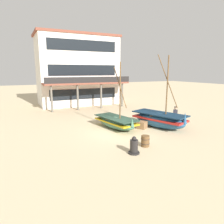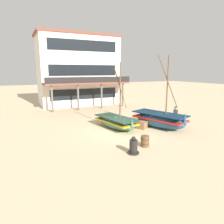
{
  "view_description": "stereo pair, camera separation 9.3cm",
  "coord_description": "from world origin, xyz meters",
  "px_view_note": "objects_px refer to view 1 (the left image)",
  "views": [
    {
      "loc": [
        -7.0,
        -13.45,
        4.68
      ],
      "look_at": [
        0.0,
        1.0,
        1.4
      ],
      "focal_mm": 32.49,
      "sensor_mm": 36.0,
      "label": 1
    },
    {
      "loc": [
        -6.92,
        -13.49,
        4.68
      ],
      "look_at": [
        0.0,
        1.0,
        1.4
      ],
      "focal_mm": 32.49,
      "sensor_mm": 36.0,
      "label": 2
    }
  ],
  "objects_px": {
    "wooden_barrel": "(145,141)",
    "cargo_crate": "(142,125)",
    "fishing_boat_near_left": "(160,119)",
    "harbor_building_main": "(78,70)",
    "fisherman_by_hull": "(175,116)",
    "fishing_boat_centre_large": "(116,122)",
    "capstan_winch": "(134,147)"
  },
  "relations": [
    {
      "from": "fishing_boat_near_left",
      "to": "wooden_barrel",
      "type": "height_order",
      "value": "fishing_boat_near_left"
    },
    {
      "from": "fishing_boat_near_left",
      "to": "capstan_winch",
      "type": "distance_m",
      "value": 6.13
    },
    {
      "from": "fishing_boat_centre_large",
      "to": "wooden_barrel",
      "type": "xyz_separation_m",
      "value": [
        -0.23,
        -4.49,
        -0.17
      ]
    },
    {
      "from": "capstan_winch",
      "to": "cargo_crate",
      "type": "bearing_deg",
      "value": 51.05
    },
    {
      "from": "fishing_boat_centre_large",
      "to": "capstan_winch",
      "type": "xyz_separation_m",
      "value": [
        -1.47,
        -5.14,
        -0.11
      ]
    },
    {
      "from": "capstan_winch",
      "to": "harbor_building_main",
      "type": "height_order",
      "value": "harbor_building_main"
    },
    {
      "from": "fishing_boat_centre_large",
      "to": "cargo_crate",
      "type": "bearing_deg",
      "value": -27.7
    },
    {
      "from": "wooden_barrel",
      "to": "harbor_building_main",
      "type": "relative_size",
      "value": 0.06
    },
    {
      "from": "wooden_barrel",
      "to": "capstan_winch",
      "type": "bearing_deg",
      "value": -152.19
    },
    {
      "from": "fishing_boat_centre_large",
      "to": "cargo_crate",
      "type": "distance_m",
      "value": 2.14
    },
    {
      "from": "harbor_building_main",
      "to": "fishing_boat_centre_large",
      "type": "bearing_deg",
      "value": -93.97
    },
    {
      "from": "fishing_boat_centre_large",
      "to": "cargo_crate",
      "type": "xyz_separation_m",
      "value": [
        1.89,
        -0.99,
        -0.23
      ]
    },
    {
      "from": "fishing_boat_near_left",
      "to": "wooden_barrel",
      "type": "distance_m",
      "value": 4.76
    },
    {
      "from": "wooden_barrel",
      "to": "cargo_crate",
      "type": "height_order",
      "value": "wooden_barrel"
    },
    {
      "from": "fisherman_by_hull",
      "to": "cargo_crate",
      "type": "bearing_deg",
      "value": 168.87
    },
    {
      "from": "fisherman_by_hull",
      "to": "cargo_crate",
      "type": "xyz_separation_m",
      "value": [
        -2.98,
        0.59,
        -0.54
      ]
    },
    {
      "from": "capstan_winch",
      "to": "cargo_crate",
      "type": "distance_m",
      "value": 5.34
    },
    {
      "from": "cargo_crate",
      "to": "fishing_boat_centre_large",
      "type": "bearing_deg",
      "value": 152.3
    },
    {
      "from": "fishing_boat_centre_large",
      "to": "wooden_barrel",
      "type": "relative_size",
      "value": 7.64
    },
    {
      "from": "fishing_boat_near_left",
      "to": "fisherman_by_hull",
      "type": "bearing_deg",
      "value": -7.08
    },
    {
      "from": "harbor_building_main",
      "to": "wooden_barrel",
      "type": "bearing_deg",
      "value": -93.72
    },
    {
      "from": "fishing_boat_near_left",
      "to": "cargo_crate",
      "type": "bearing_deg",
      "value": 164.87
    },
    {
      "from": "capstan_winch",
      "to": "fisherman_by_hull",
      "type": "bearing_deg",
      "value": 29.34
    },
    {
      "from": "cargo_crate",
      "to": "harbor_building_main",
      "type": "bearing_deg",
      "value": 93.55
    },
    {
      "from": "fishing_boat_near_left",
      "to": "fishing_boat_centre_large",
      "type": "bearing_deg",
      "value": 157.56
    },
    {
      "from": "fishing_boat_centre_large",
      "to": "fisherman_by_hull",
      "type": "height_order",
      "value": "fishing_boat_centre_large"
    },
    {
      "from": "wooden_barrel",
      "to": "cargo_crate",
      "type": "bearing_deg",
      "value": 58.82
    },
    {
      "from": "capstan_winch",
      "to": "fishing_boat_near_left",
      "type": "bearing_deg",
      "value": 37.78
    },
    {
      "from": "fishing_boat_near_left",
      "to": "fishing_boat_centre_large",
      "type": "relative_size",
      "value": 1.12
    },
    {
      "from": "capstan_winch",
      "to": "wooden_barrel",
      "type": "height_order",
      "value": "capstan_winch"
    },
    {
      "from": "fishing_boat_near_left",
      "to": "harbor_building_main",
      "type": "height_order",
      "value": "harbor_building_main"
    },
    {
      "from": "cargo_crate",
      "to": "fisherman_by_hull",
      "type": "bearing_deg",
      "value": -11.13
    }
  ]
}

